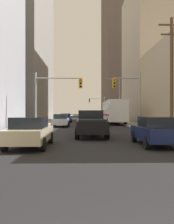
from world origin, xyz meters
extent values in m
cube|color=#9E9E99|center=(-6.51, 50.00, 0.07)|extent=(3.07, 160.00, 0.15)
cube|color=#9E9E99|center=(6.51, 50.00, 0.07)|extent=(3.07, 160.00, 0.15)
cube|color=silver|center=(4.13, 33.03, 1.95)|extent=(2.71, 11.54, 2.90)
cube|color=black|center=(2.87, 33.03, 2.47)|extent=(0.21, 10.58, 0.80)
cube|color=red|center=(2.87, 33.03, 1.37)|extent=(0.21, 10.58, 0.28)
cylinder|color=black|center=(2.95, 37.05, 0.50)|extent=(0.32, 1.00, 1.00)
cylinder|color=black|center=(5.30, 37.05, 0.50)|extent=(0.32, 1.00, 1.00)
cylinder|color=black|center=(2.95, 29.81, 0.50)|extent=(0.32, 1.00, 1.00)
cylinder|color=black|center=(5.30, 29.81, 0.50)|extent=(0.32, 1.00, 1.00)
cube|color=black|center=(-0.04, 14.90, 0.80)|extent=(2.03, 5.41, 0.80)
cube|color=black|center=(-0.04, 15.87, 1.55)|extent=(1.81, 1.81, 0.70)
cube|color=black|center=(-0.04, 13.55, 1.25)|extent=(1.77, 2.38, 0.10)
cylinder|color=black|center=(-1.00, 16.62, 0.40)|extent=(0.28, 0.80, 0.80)
cylinder|color=black|center=(0.92, 16.62, 0.40)|extent=(0.28, 0.80, 0.80)
cylinder|color=black|center=(-1.00, 13.17, 0.40)|extent=(0.28, 0.80, 0.80)
cylinder|color=black|center=(0.92, 13.17, 0.40)|extent=(0.28, 0.80, 0.80)
cube|color=#C6B793|center=(-3.33, 10.00, 0.65)|extent=(1.83, 4.21, 0.65)
cube|color=black|center=(-3.33, 9.85, 1.25)|extent=(1.60, 1.91, 0.55)
cylinder|color=black|center=(-4.20, 11.35, 0.32)|extent=(0.22, 0.64, 0.64)
cylinder|color=black|center=(-2.47, 11.35, 0.32)|extent=(0.22, 0.64, 0.64)
cylinder|color=black|center=(-4.20, 8.66, 0.32)|extent=(0.22, 0.64, 0.64)
cylinder|color=black|center=(-2.47, 8.66, 0.32)|extent=(0.22, 0.64, 0.64)
cube|color=#141E4C|center=(3.24, 10.45, 0.65)|extent=(1.82, 4.21, 0.65)
cube|color=black|center=(3.24, 10.30, 1.25)|extent=(1.59, 1.91, 0.55)
cylinder|color=black|center=(2.38, 11.80, 0.32)|extent=(0.22, 0.64, 0.64)
cylinder|color=black|center=(4.10, 11.80, 0.32)|extent=(0.22, 0.64, 0.64)
cylinder|color=black|center=(2.38, 9.11, 0.32)|extent=(0.22, 0.64, 0.64)
cube|color=#B7BABF|center=(-3.18, 26.41, 0.65)|extent=(1.86, 4.22, 0.65)
cube|color=black|center=(-3.18, 26.26, 1.25)|extent=(1.61, 1.92, 0.55)
cylinder|color=black|center=(-4.05, 27.76, 0.32)|extent=(0.22, 0.64, 0.64)
cylinder|color=black|center=(-2.32, 27.76, 0.32)|extent=(0.22, 0.64, 0.64)
cylinder|color=black|center=(-4.05, 25.07, 0.32)|extent=(0.22, 0.64, 0.64)
cylinder|color=black|center=(-2.32, 25.07, 0.32)|extent=(0.22, 0.64, 0.64)
cube|color=navy|center=(-3.35, 38.19, 0.65)|extent=(1.92, 4.25, 0.65)
cube|color=black|center=(-3.35, 38.04, 1.25)|extent=(1.64, 1.95, 0.55)
cylinder|color=black|center=(-4.21, 39.53, 0.32)|extent=(0.22, 0.64, 0.64)
cylinder|color=black|center=(-2.48, 39.53, 0.32)|extent=(0.22, 0.64, 0.64)
cylinder|color=black|center=(-4.21, 36.84, 0.32)|extent=(0.22, 0.64, 0.64)
cylinder|color=black|center=(-2.48, 36.84, 0.32)|extent=(0.22, 0.64, 0.64)
cube|color=maroon|center=(3.24, 41.94, 0.65)|extent=(1.92, 4.25, 0.65)
cube|color=black|center=(3.24, 41.79, 1.25)|extent=(1.64, 1.94, 0.55)
cylinder|color=black|center=(2.38, 43.29, 0.32)|extent=(0.22, 0.64, 0.64)
cylinder|color=black|center=(4.11, 43.29, 0.32)|extent=(0.22, 0.64, 0.64)
cylinder|color=black|center=(2.38, 40.60, 0.32)|extent=(0.22, 0.64, 0.64)
cylinder|color=black|center=(4.11, 40.60, 0.32)|extent=(0.22, 0.64, 0.64)
cylinder|color=gray|center=(-5.57, 23.16, 3.00)|extent=(0.18, 0.18, 6.00)
cylinder|color=gray|center=(-3.19, 23.16, 5.40)|extent=(4.77, 0.12, 0.12)
cube|color=gold|center=(-0.80, 23.16, 4.88)|extent=(0.38, 0.30, 1.05)
sphere|color=red|center=(-0.80, 22.99, 5.21)|extent=(0.24, 0.24, 0.24)
sphere|color=black|center=(-0.80, 22.99, 4.88)|extent=(0.24, 0.24, 0.24)
sphere|color=black|center=(-0.80, 22.99, 4.54)|extent=(0.24, 0.24, 0.24)
cylinder|color=gray|center=(5.57, 23.16, 3.00)|extent=(0.18, 0.18, 6.00)
cylinder|color=gray|center=(4.19, 23.16, 5.40)|extent=(2.75, 0.12, 0.12)
cube|color=gold|center=(2.82, 23.16, 4.88)|extent=(0.38, 0.30, 1.05)
sphere|color=red|center=(2.82, 22.99, 5.21)|extent=(0.24, 0.24, 0.24)
sphere|color=black|center=(2.82, 22.99, 4.88)|extent=(0.24, 0.24, 0.24)
sphere|color=black|center=(2.82, 22.99, 4.54)|extent=(0.24, 0.24, 0.24)
cylinder|color=gray|center=(5.57, 62.04, 3.00)|extent=(0.18, 0.18, 6.00)
cylinder|color=gray|center=(3.54, 62.04, 5.40)|extent=(4.07, 0.12, 0.12)
cube|color=gold|center=(1.51, 62.04, 4.88)|extent=(0.38, 0.30, 1.05)
sphere|color=black|center=(1.51, 61.87, 5.21)|extent=(0.24, 0.24, 0.24)
sphere|color=black|center=(1.51, 61.87, 4.88)|extent=(0.24, 0.24, 0.24)
sphere|color=#19D833|center=(1.51, 61.87, 4.54)|extent=(0.24, 0.24, 0.24)
cylinder|color=brown|center=(6.81, 17.43, 4.83)|extent=(0.28, 0.28, 9.66)
cube|color=brown|center=(6.81, 17.43, 9.06)|extent=(2.20, 0.12, 0.12)
cube|color=brown|center=(6.81, 17.43, 8.26)|extent=(1.80, 0.12, 0.12)
cylinder|color=gray|center=(5.67, 37.23, 3.75)|extent=(0.16, 0.16, 7.50)
cylinder|color=gray|center=(4.64, 37.23, 7.30)|extent=(2.06, 0.10, 0.10)
ellipsoid|color=#4C4C51|center=(3.61, 37.23, 7.20)|extent=(0.56, 0.32, 0.20)
cube|color=gray|center=(-17.07, 50.54, 16.82)|extent=(17.22, 27.18, 33.65)
cube|color=#B7A893|center=(17.76, 47.01, 13.85)|extent=(16.89, 18.04, 27.71)
cube|color=#66564C|center=(20.71, 90.34, 32.76)|extent=(24.69, 28.29, 65.53)
camera|label=1|loc=(-0.75, -2.03, 1.78)|focal=37.79mm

